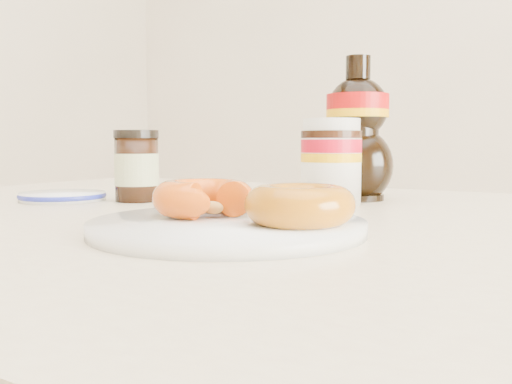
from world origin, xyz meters
The scene contains 8 objects.
dining_table centered at (0.00, 0.10, 0.67)m, with size 1.40×0.90×0.75m.
plate centered at (0.00, -0.04, 0.76)m, with size 0.26×0.26×0.01m.
donut_bitten centered at (-0.03, -0.03, 0.78)m, with size 0.10×0.10×0.03m, color #C83F0B.
donut_whole centered at (0.08, -0.03, 0.78)m, with size 0.10×0.10×0.03m, color #9F5B0A.
nutella_jar centered at (-0.02, 0.24, 0.81)m, with size 0.08×0.08×0.12m.
syrup_bottle centered at (-0.01, 0.32, 0.85)m, with size 0.11×0.09×0.21m, color black, non-canonical shape.
dark_jar centered at (-0.27, 0.13, 0.80)m, with size 0.06×0.06×0.10m.
blue_rim_saucer centered at (-0.37, 0.08, 0.76)m, with size 0.12×0.12×0.01m.
Camera 1 is at (0.31, -0.47, 0.83)m, focal length 40.00 mm.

